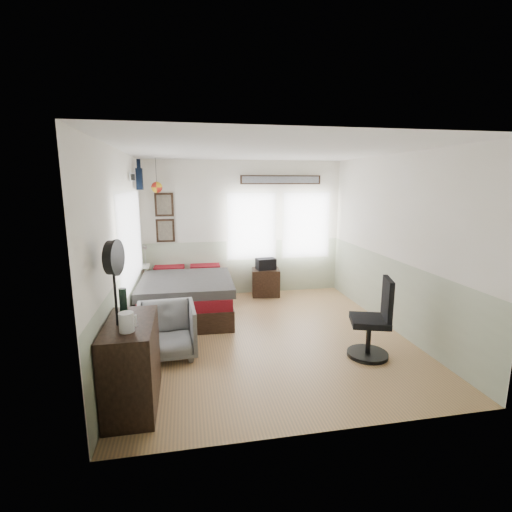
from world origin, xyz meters
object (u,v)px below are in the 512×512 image
(dresser, at_px, (132,364))
(armchair, at_px, (167,331))
(nightstand, at_px, (266,282))
(task_chair, at_px, (374,325))
(bed, at_px, (187,295))

(dresser, bearing_deg, armchair, 74.85)
(nightstand, bearing_deg, task_chair, -66.23)
(armchair, distance_m, nightstand, 3.02)
(armchair, distance_m, task_chair, 2.73)
(bed, height_order, task_chair, task_chair)
(armchair, height_order, task_chair, task_chair)
(dresser, bearing_deg, task_chair, 10.28)
(dresser, relative_size, armchair, 1.31)
(bed, bearing_deg, dresser, -100.40)
(bed, relative_size, armchair, 2.78)
(dresser, bearing_deg, nightstand, 58.22)
(nightstand, bearing_deg, armchair, -119.74)
(dresser, distance_m, armchair, 1.11)
(bed, distance_m, armchair, 1.65)
(bed, distance_m, nightstand, 1.75)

